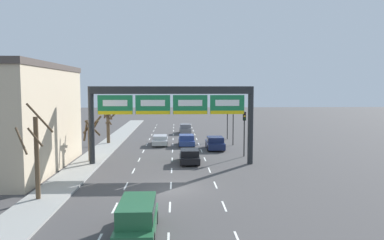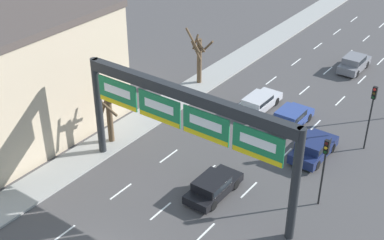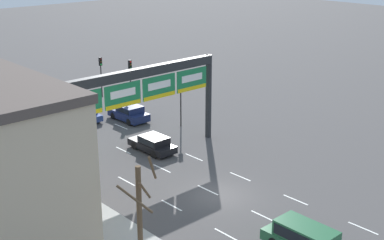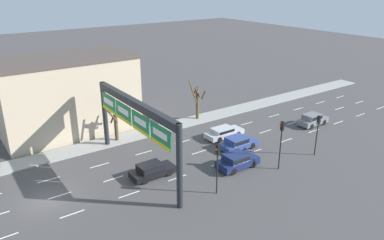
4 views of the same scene
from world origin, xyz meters
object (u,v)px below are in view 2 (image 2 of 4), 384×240
at_px(car_navy, 313,147).
at_px(traffic_light_near_gantry, 372,106).
at_px(car_grey, 354,63).
at_px(tree_bare_second, 199,56).
at_px(car_silver, 259,102).
at_px(car_blue, 291,117).
at_px(traffic_light_far_end, 325,160).
at_px(car_black, 213,186).
at_px(tree_bare_closest, 110,113).
at_px(sign_gantry, 185,114).

distance_m(car_navy, traffic_light_near_gantry, 4.92).
relative_size(car_grey, tree_bare_second, 0.81).
bearing_deg(traffic_light_near_gantry, car_silver, 176.33).
height_order(car_grey, traffic_light_near_gantry, traffic_light_near_gantry).
distance_m(car_blue, car_navy, 4.43).
bearing_deg(traffic_light_far_end, car_black, -151.73).
bearing_deg(tree_bare_closest, car_grey, 66.59).
bearing_deg(tree_bare_second, car_navy, -19.58).
xyz_separation_m(car_silver, tree_bare_closest, (-6.23, -10.65, 1.75)).
distance_m(tree_bare_closest, tree_bare_second, 11.60).
relative_size(traffic_light_far_end, tree_bare_second, 0.91).
relative_size(car_navy, car_grey, 1.04).
xyz_separation_m(car_black, traffic_light_far_end, (5.83, 3.13, 2.63)).
height_order(car_grey, traffic_light_far_end, traffic_light_far_end).
height_order(car_blue, car_black, car_blue).
bearing_deg(tree_bare_second, car_blue, -9.62).
bearing_deg(traffic_light_far_end, tree_bare_second, 149.42).
bearing_deg(traffic_light_far_end, sign_gantry, -153.27).
height_order(car_navy, car_black, car_navy).
bearing_deg(car_grey, tree_bare_second, -133.08).
bearing_deg(car_black, traffic_light_near_gantry, 61.73).
distance_m(car_navy, tree_bare_second, 14.11).
bearing_deg(traffic_light_near_gantry, car_grey, 114.64).
distance_m(car_black, tree_bare_closest, 9.68).
distance_m(sign_gantry, car_grey, 24.44).
bearing_deg(sign_gantry, car_black, 21.07).
bearing_deg(car_silver, car_navy, -29.76).
xyz_separation_m(car_grey, traffic_light_near_gantry, (5.66, -12.33, 2.76)).
bearing_deg(car_black, car_navy, 67.07).
xyz_separation_m(sign_gantry, car_navy, (4.96, 8.39, -4.86)).
bearing_deg(tree_bare_closest, sign_gantry, -10.74).
bearing_deg(sign_gantry, car_navy, 59.41).
bearing_deg(sign_gantry, tree_bare_second, 122.14).
xyz_separation_m(car_blue, tree_bare_second, (-9.92, 1.68, 1.95)).
height_order(car_silver, traffic_light_far_end, traffic_light_far_end).
relative_size(car_blue, car_black, 0.98).
bearing_deg(sign_gantry, car_grey, 85.48).
relative_size(tree_bare_closest, tree_bare_second, 0.85).
xyz_separation_m(car_blue, car_silver, (-3.29, 0.74, -0.07)).
bearing_deg(tree_bare_closest, traffic_light_near_gantry, 33.24).
distance_m(car_grey, traffic_light_far_end, 21.02).
xyz_separation_m(car_navy, car_black, (-3.28, -7.74, -0.08)).
bearing_deg(car_navy, car_grey, 101.22).
xyz_separation_m(car_navy, tree_bare_closest, (-12.77, -6.91, 1.62)).
relative_size(car_blue, traffic_light_far_end, 0.90).
height_order(sign_gantry, tree_bare_second, sign_gantry).
distance_m(car_blue, tree_bare_second, 10.25).
bearing_deg(sign_gantry, car_blue, 81.50).
distance_m(traffic_light_near_gantry, traffic_light_far_end, 7.76).
bearing_deg(car_silver, car_black, -74.11).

